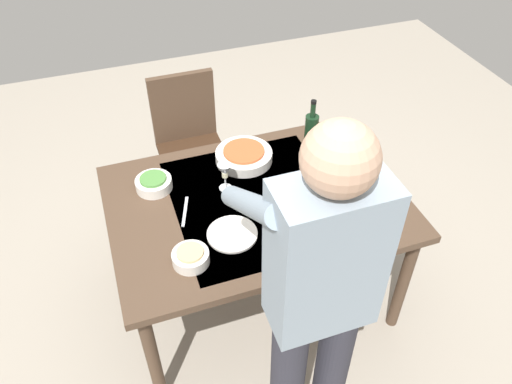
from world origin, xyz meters
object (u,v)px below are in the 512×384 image
object	(u,v)px
dining_table	(256,210)
side_bowl_salad	(154,183)
wine_glass_right	(328,175)
water_cup_near_left	(274,208)
side_bowl_bread	(191,257)
serving_bowl_pasta	(244,155)
chair_near	(189,137)
dinner_plate_near	(371,213)
wine_glass_left	(225,172)
person_server	(318,295)
dinner_plate_far	(232,234)
wine_bottle	(311,131)
water_cup_near_right	(301,198)

from	to	relation	value
dining_table	side_bowl_salad	size ratio (longest dim) A/B	7.88
dining_table	wine_glass_right	size ratio (longest dim) A/B	9.40
water_cup_near_left	side_bowl_bread	xyz separation A→B (m)	(0.44, 0.15, -0.01)
serving_bowl_pasta	side_bowl_bread	distance (m)	0.73
chair_near	dinner_plate_near	size ratio (longest dim) A/B	3.96
serving_bowl_pasta	side_bowl_bread	world-z (taller)	same
wine_glass_left	side_bowl_salad	world-z (taller)	wine_glass_left
dining_table	wine_glass_right	xyz separation A→B (m)	(-0.35, 0.06, 0.18)
dinner_plate_near	person_server	bearing A→B (deg)	43.70
dinner_plate_near	dinner_plate_far	world-z (taller)	same
wine_glass_left	person_server	bearing A→B (deg)	94.96
water_cup_near_left	side_bowl_salad	xyz separation A→B (m)	(0.49, -0.37, -0.01)
wine_glass_right	side_bowl_bread	size ratio (longest dim) A/B	0.94
dining_table	chair_near	bearing A→B (deg)	-81.15
wine_bottle	water_cup_near_right	xyz separation A→B (m)	(0.23, 0.41, -0.07)
side_bowl_salad	wine_glass_right	bearing A→B (deg)	159.28
chair_near	side_bowl_bread	world-z (taller)	chair_near
wine_glass_left	dinner_plate_far	world-z (taller)	wine_glass_left
chair_near	wine_bottle	bearing A→B (deg)	133.48
wine_glass_left	serving_bowl_pasta	bearing A→B (deg)	-130.47
side_bowl_bread	wine_glass_right	bearing A→B (deg)	-163.18
wine_bottle	dinner_plate_far	size ratio (longest dim) A/B	1.29
water_cup_near_right	person_server	bearing A→B (deg)	70.88
wine_glass_left	serving_bowl_pasta	xyz separation A→B (m)	(-0.16, -0.18, -0.07)
water_cup_near_right	side_bowl_salad	distance (m)	0.73
chair_near	serving_bowl_pasta	distance (m)	0.65
wine_glass_right	water_cup_near_left	world-z (taller)	wine_glass_right
water_cup_near_left	serving_bowl_pasta	size ratio (longest dim) A/B	0.31
wine_glass_right	side_bowl_salad	world-z (taller)	wine_glass_right
water_cup_near_right	dinner_plate_far	xyz separation A→B (m)	(0.37, 0.08, -0.04)
water_cup_near_left	dinner_plate_far	bearing A→B (deg)	15.01
serving_bowl_pasta	dinner_plate_near	world-z (taller)	serving_bowl_pasta
person_server	serving_bowl_pasta	size ratio (longest dim) A/B	5.63
wine_glass_left	wine_glass_right	size ratio (longest dim) A/B	1.00
chair_near	side_bowl_salad	xyz separation A→B (m)	(0.31, 0.64, 0.23)
wine_glass_right	dinner_plate_far	world-z (taller)	wine_glass_right
wine_glass_left	side_bowl_bread	size ratio (longest dim) A/B	0.94
water_cup_near_right	wine_glass_right	bearing A→B (deg)	-162.31
dining_table	wine_glass_right	bearing A→B (deg)	170.89
person_server	wine_bottle	size ratio (longest dim) A/B	5.71
dining_table	wine_glass_left	world-z (taller)	wine_glass_left
person_server	side_bowl_salad	distance (m)	1.11
serving_bowl_pasta	side_bowl_bread	xyz separation A→B (m)	(0.43, 0.59, 0.00)
wine_glass_left	water_cup_near_left	bearing A→B (deg)	122.19
water_cup_near_right	side_bowl_bread	world-z (taller)	water_cup_near_right
side_bowl_salad	dinner_plate_near	distance (m)	1.07
wine_bottle	wine_glass_left	distance (m)	0.56
person_server	water_cup_near_left	xyz separation A→B (m)	(-0.08, -0.64, -0.19)
person_server	side_bowl_bread	world-z (taller)	person_server
person_server	dinner_plate_far	xyz separation A→B (m)	(0.14, -0.58, -0.23)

